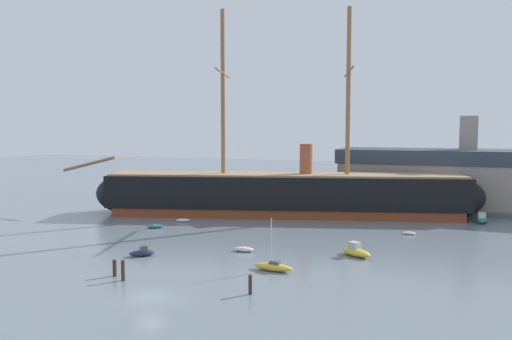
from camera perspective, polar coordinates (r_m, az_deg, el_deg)
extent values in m
plane|color=slate|center=(49.16, -12.02, -13.98)|extent=(400.00, 400.00, 0.00)
cube|color=brown|center=(91.09, 3.25, -4.68)|extent=(61.33, 25.27, 1.59)
cube|color=black|center=(90.57, 3.26, -2.41)|extent=(63.88, 26.32, 5.68)
ellipsoid|color=black|center=(96.21, -14.47, -2.61)|extent=(13.35, 11.36, 7.28)
ellipsoid|color=black|center=(94.34, 21.36, -2.93)|extent=(13.35, 11.36, 7.28)
cube|color=#9E7F5B|center=(90.24, 3.27, -0.51)|extent=(62.45, 25.24, 0.34)
cylinder|color=#936642|center=(91.15, -3.78, 8.74)|extent=(0.80, 0.80, 29.56)
cylinder|color=#936642|center=(91.46, -3.79, 10.95)|extent=(4.42, 14.80, 0.32)
cylinder|color=#936642|center=(90.40, 10.48, 8.70)|extent=(0.80, 0.80, 29.56)
cylinder|color=#936642|center=(90.72, 10.51, 10.93)|extent=(4.42, 14.80, 0.32)
cylinder|color=#936642|center=(98.32, -18.46, 0.66)|extent=(9.85, 3.25, 3.03)
cylinder|color=#9E4C33|center=(89.99, 5.71, 1.17)|extent=(2.27, 2.27, 5.68)
ellipsoid|color=#1E284C|center=(64.09, -12.86, -9.22)|extent=(3.28, 2.83, 0.72)
cube|color=#4C4C51|center=(63.96, -12.68, -8.71)|extent=(1.26, 1.23, 0.72)
ellipsoid|color=gold|center=(56.33, 1.96, -10.98)|extent=(4.60, 1.67, 0.86)
cube|color=#4C4C51|center=(56.12, 2.18, -10.53)|extent=(1.18, 0.82, 0.45)
cylinder|color=silver|center=(55.71, 1.75, -8.13)|extent=(0.11, 0.11, 5.19)
ellipsoid|color=silver|center=(64.75, -1.38, -9.01)|extent=(2.65, 1.31, 0.61)
cube|color=#B2ADA3|center=(64.70, -1.38, -8.81)|extent=(0.31, 0.97, 0.09)
ellipsoid|color=#236670|center=(81.03, -11.38, -6.31)|extent=(2.69, 2.18, 0.59)
cube|color=beige|center=(80.99, -11.39, -6.15)|extent=(0.66, 0.91, 0.09)
ellipsoid|color=gold|center=(63.59, 11.34, -9.19)|extent=(4.44, 3.65, 0.97)
cube|color=#B2ADA3|center=(63.59, 11.16, -8.47)|extent=(1.67, 1.62, 0.97)
ellipsoid|color=silver|center=(85.58, -8.29, -5.69)|extent=(2.53, 1.86, 0.55)
cube|color=beige|center=(85.54, -8.29, -5.55)|extent=(0.54, 0.87, 0.08)
ellipsoid|color=silver|center=(78.12, 17.06, -6.89)|extent=(1.92, 0.91, 0.45)
cube|color=beige|center=(78.09, 17.07, -6.77)|extent=(0.20, 0.71, 0.07)
ellipsoid|color=orange|center=(108.70, -7.86, -3.48)|extent=(1.99, 1.09, 0.45)
cube|color=#4C4C51|center=(108.68, -7.86, -3.39)|extent=(0.27, 0.72, 0.07)
ellipsoid|color=#236670|center=(91.99, 24.35, -5.20)|extent=(2.23, 4.35, 0.97)
cube|color=beige|center=(91.58, 24.36, -4.75)|extent=(1.27, 1.40, 0.97)
ellipsoid|color=#B22D28|center=(105.01, 7.03, -3.63)|extent=(3.70, 4.12, 0.92)
cube|color=#B2ADA3|center=(104.65, 7.09, -3.26)|extent=(1.58, 1.60, 0.92)
cylinder|color=#382B1E|center=(54.41, -14.91, -11.01)|extent=(0.39, 0.39, 2.13)
cylinder|color=#382B1E|center=(48.62, -0.66, -12.92)|extent=(0.35, 0.35, 1.88)
cylinder|color=#382B1E|center=(56.29, -15.80, -10.69)|extent=(0.42, 0.42, 1.77)
cube|color=#565659|center=(106.03, 23.85, -3.96)|extent=(56.76, 17.78, 0.80)
cube|color=gray|center=(105.48, 23.93, -1.57)|extent=(51.60, 14.82, 8.08)
cube|color=#333D4C|center=(105.06, 24.03, 1.36)|extent=(52.63, 15.12, 2.72)
cube|color=gray|center=(104.83, 23.05, 3.91)|extent=(3.20, 3.20, 6.53)
ellipsoid|color=silver|center=(80.27, -1.81, 2.29)|extent=(0.33, 0.15, 0.11)
sphere|color=silver|center=(80.22, -1.67, 2.30)|extent=(0.09, 0.09, 0.09)
cube|color=#ADA89E|center=(80.58, -1.75, 2.32)|extent=(0.19, 0.53, 0.11)
cube|color=#ADA89E|center=(79.96, -1.86, 2.30)|extent=(0.19, 0.53, 0.11)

